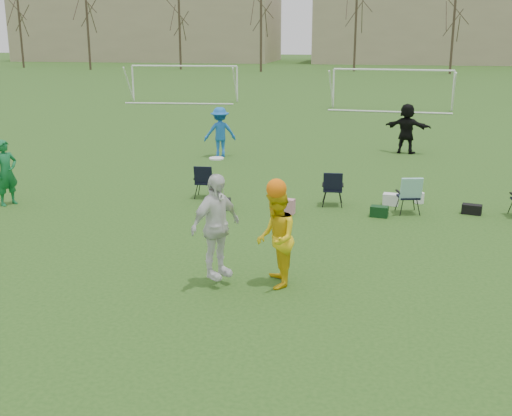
% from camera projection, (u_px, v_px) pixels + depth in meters
% --- Properties ---
extents(ground, '(260.00, 260.00, 0.00)m').
position_uv_depth(ground, '(163.00, 327.00, 10.47)').
color(ground, '#254F18').
rests_on(ground, ground).
extents(fielder_green_near, '(0.69, 0.79, 1.82)m').
position_uv_depth(fielder_green_near, '(6.00, 173.00, 17.65)').
color(fielder_green_near, '#126833').
rests_on(fielder_green_near, ground).
extents(fielder_blue, '(1.41, 1.14, 1.90)m').
position_uv_depth(fielder_blue, '(220.00, 132.00, 24.52)').
color(fielder_blue, blue).
rests_on(fielder_blue, ground).
extents(fielder_black, '(1.92, 1.11, 1.97)m').
position_uv_depth(fielder_black, '(407.00, 128.00, 25.22)').
color(fielder_black, black).
rests_on(fielder_black, ground).
extents(center_contest, '(2.08, 1.32, 2.45)m').
position_uv_depth(center_contest, '(247.00, 232.00, 11.93)').
color(center_contest, white).
rests_on(center_contest, ground).
extents(sideline_setup, '(9.28, 2.06, 1.66)m').
position_uv_depth(sideline_setup, '(386.00, 191.00, 17.29)').
color(sideline_setup, '#0F391F').
rests_on(sideline_setup, ground).
extents(goal_left, '(7.39, 0.76, 2.46)m').
position_uv_depth(goal_left, '(184.00, 73.00, 43.97)').
color(goal_left, white).
rests_on(goal_left, ground).
extents(goal_mid, '(7.40, 0.63, 2.46)m').
position_uv_depth(goal_mid, '(393.00, 78.00, 39.53)').
color(goal_mid, white).
rests_on(goal_mid, ground).
extents(tree_line, '(110.28, 3.28, 11.40)m').
position_uv_depth(tree_line, '(357.00, 28.00, 75.21)').
color(tree_line, '#382B21').
rests_on(tree_line, ground).
extents(building_row, '(126.00, 16.00, 13.00)m').
position_uv_depth(building_row, '(407.00, 23.00, 98.56)').
color(building_row, tan).
rests_on(building_row, ground).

